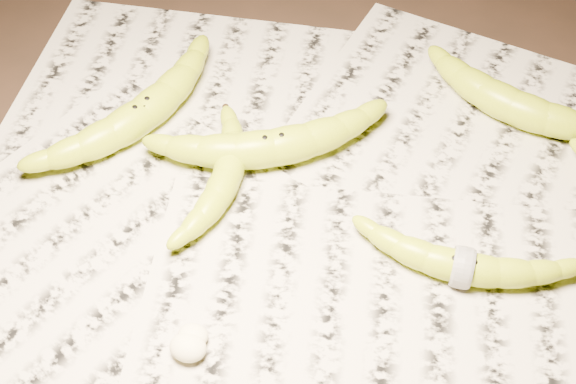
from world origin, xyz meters
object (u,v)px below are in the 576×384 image
(banana_left_a, at_px, (142,112))
(banana_upper_a, at_px, (514,104))
(banana_left_b, at_px, (226,176))
(banana_taped, at_px, (463,265))
(banana_center, at_px, (273,145))

(banana_left_a, height_order, banana_upper_a, same)
(banana_left_a, height_order, banana_left_b, banana_left_a)
(banana_left_a, distance_m, banana_taped, 0.38)
(banana_left_a, bearing_deg, banana_taped, -80.71)
(banana_left_a, xyz_separation_m, banana_center, (0.15, -0.00, 0.00))
(banana_upper_a, bearing_deg, banana_left_b, -127.67)
(banana_center, relative_size, banana_taped, 1.18)
(banana_left_b, xyz_separation_m, banana_taped, (0.25, -0.04, 0.00))
(banana_center, bearing_deg, banana_taped, -51.75)
(banana_left_a, relative_size, banana_taped, 1.22)
(banana_left_b, distance_m, banana_upper_a, 0.33)
(banana_center, height_order, banana_upper_a, banana_center)
(banana_left_b, height_order, banana_upper_a, banana_upper_a)
(banana_left_b, relative_size, banana_center, 0.73)
(banana_taped, bearing_deg, banana_upper_a, 82.67)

